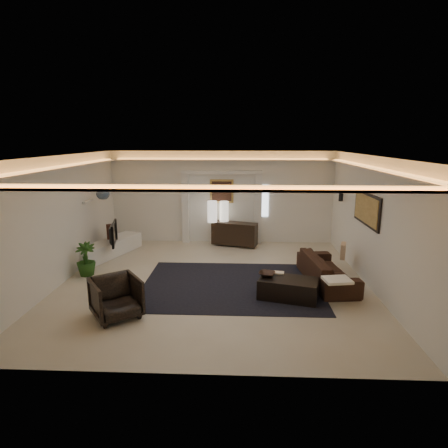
{
  "coord_description": "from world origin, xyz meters",
  "views": [
    {
      "loc": [
        0.59,
        -8.12,
        3.26
      ],
      "look_at": [
        0.2,
        0.6,
        1.25
      ],
      "focal_mm": 29.75,
      "sensor_mm": 36.0,
      "label": 1
    }
  ],
  "objects_px": {
    "console": "(235,233)",
    "armchair": "(116,298)",
    "sofa": "(327,270)",
    "coffee_table": "(288,289)"
  },
  "relations": [
    {
      "from": "console",
      "to": "armchair",
      "type": "distance_m",
      "value": 5.27
    },
    {
      "from": "coffee_table",
      "to": "sofa",
      "type": "bearing_deg",
      "value": 57.73
    },
    {
      "from": "console",
      "to": "armchair",
      "type": "relative_size",
      "value": 1.64
    },
    {
      "from": "armchair",
      "to": "sofa",
      "type": "bearing_deg",
      "value": -12.31
    },
    {
      "from": "sofa",
      "to": "armchair",
      "type": "height_order",
      "value": "armchair"
    },
    {
      "from": "sofa",
      "to": "coffee_table",
      "type": "bearing_deg",
      "value": 125.63
    },
    {
      "from": "coffee_table",
      "to": "armchair",
      "type": "distance_m",
      "value": 3.44
    },
    {
      "from": "sofa",
      "to": "armchair",
      "type": "distance_m",
      "value": 4.69
    },
    {
      "from": "console",
      "to": "sofa",
      "type": "height_order",
      "value": "console"
    },
    {
      "from": "console",
      "to": "armchair",
      "type": "bearing_deg",
      "value": -97.08
    }
  ]
}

